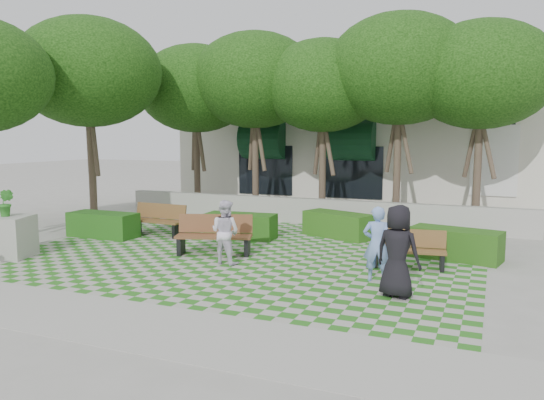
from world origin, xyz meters
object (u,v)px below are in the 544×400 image
at_px(bench_west, 158,220).
at_px(hedge_midright, 338,225).
at_px(hedge_east, 455,244).
at_px(hedge_midleft, 240,226).
at_px(bench_east, 409,250).
at_px(planter_back, 8,235).
at_px(person_blue, 377,244).
at_px(bench_mid, 214,235).
at_px(person_white, 225,232).
at_px(person_dark, 398,251).
at_px(hedge_west, 103,225).

distance_m(bench_west, hedge_midright, 5.69).
xyz_separation_m(hedge_east, hedge_midleft, (-6.31, 0.38, -0.01)).
distance_m(bench_east, hedge_east, 1.68).
xyz_separation_m(planter_back, person_blue, (9.26, 1.44, 0.23)).
height_order(bench_mid, person_blue, person_blue).
xyz_separation_m(bench_mid, hedge_midright, (2.37, 3.61, -0.12)).
bearing_deg(hedge_east, hedge_midleft, 176.53).
distance_m(bench_mid, person_blue, 4.63).
distance_m(hedge_east, hedge_midleft, 6.32).
xyz_separation_m(hedge_east, hedge_midright, (-3.58, 1.70, -0.00)).
xyz_separation_m(hedge_east, person_white, (-5.19, -2.71, 0.40)).
bearing_deg(person_white, planter_back, 23.54).
relative_size(hedge_east, person_dark, 1.22).
bearing_deg(bench_west, hedge_east, 3.77).
relative_size(bench_west, person_dark, 1.05).
bearing_deg(hedge_east, planter_back, -158.02).
distance_m(bench_west, hedge_east, 8.93).
distance_m(hedge_midright, person_dark, 6.21).
bearing_deg(bench_east, hedge_midright, 122.32).
bearing_deg(bench_west, bench_east, -5.90).
bearing_deg(person_white, hedge_midleft, -62.95).
height_order(bench_mid, person_dark, person_dark).
distance_m(hedge_east, person_white, 5.87).
bearing_deg(hedge_midleft, bench_east, -18.23).
height_order(hedge_midright, planter_back, planter_back).
bearing_deg(bench_west, hedge_midright, 22.14).
relative_size(bench_east, bench_west, 0.93).
height_order(bench_mid, hedge_midleft, bench_mid).
height_order(bench_east, hedge_west, bench_east).
distance_m(hedge_midright, hedge_west, 7.32).
distance_m(hedge_midright, hedge_midleft, 3.03).
bearing_deg(person_dark, person_blue, -43.92).
height_order(bench_east, person_white, person_white).
bearing_deg(hedge_west, bench_mid, -10.04).
bearing_deg(bench_east, hedge_east, 46.98).
bearing_deg(person_white, hedge_midright, -102.93).
xyz_separation_m(person_blue, person_dark, (0.61, -0.97, 0.09)).
bearing_deg(bench_mid, bench_east, -12.93).
height_order(bench_west, person_blue, person_blue).
xyz_separation_m(bench_west, hedge_east, (8.93, 0.23, -0.09)).
bearing_deg(hedge_east, person_blue, -116.39).
relative_size(hedge_midright, person_white, 1.39).
distance_m(bench_east, bench_mid, 5.01).
relative_size(person_blue, person_white, 1.04).
bearing_deg(person_dark, bench_east, -72.47).
distance_m(hedge_midleft, person_blue, 5.88).
xyz_separation_m(hedge_midright, person_blue, (2.15, -4.57, 0.44)).
bearing_deg(person_dark, planter_back, 16.84).
relative_size(hedge_midright, person_blue, 1.34).
relative_size(hedge_midright, hedge_west, 1.00).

